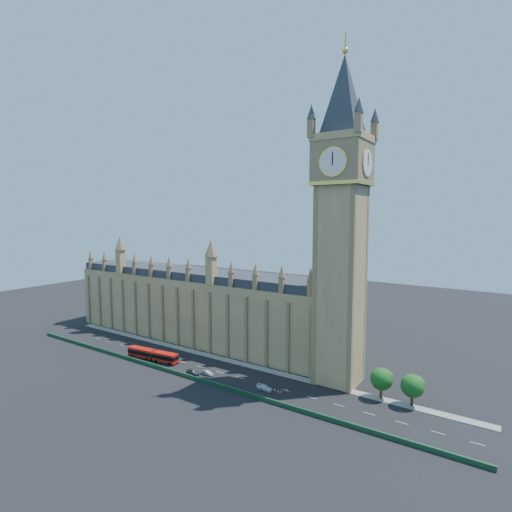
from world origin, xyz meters
The scene contains 15 objects.
ground centered at (0.00, 0.00, 0.00)m, with size 400.00×400.00×0.00m, color black.
palace_westminster centered at (-25.00, 22.00, 13.86)m, with size 120.00×20.00×28.00m.
elizabeth_tower centered at (38.00, 13.99, 54.56)m, with size 20.59×20.59×105.00m.
bridge_parapet centered at (0.00, -9.00, 0.60)m, with size 160.00×0.60×1.20m, color #1E4C2D.
kerb_north centered at (0.00, 9.50, 0.08)m, with size 160.00×3.00×0.16m, color gray.
tree_east_near centered at (52.22, 10.08, 5.64)m, with size 6.00×6.00×8.50m.
tree_east_far centered at (60.22, 10.08, 5.64)m, with size 6.00×6.00×8.50m.
red_bus centered at (-21.99, -4.45, 1.81)m, with size 20.38×5.07×3.43m.
car_grey centered at (-2.00, -6.00, 0.80)m, with size 1.90×4.71×1.61m, color #3D3E44.
car_silver centered at (2.00, -3.90, 0.66)m, with size 1.40×4.01×1.32m, color #96979D.
car_white centered at (22.84, -3.17, 0.70)m, with size 1.96×4.82×1.40m, color silver.
cone_a centered at (26.93, -2.61, 0.36)m, with size 0.60×0.60×0.74m.
cone_b centered at (28.57, -0.48, 0.39)m, with size 0.55×0.55×0.79m.
cone_c centered at (25.64, -2.21, 0.39)m, with size 0.62×0.62×0.79m.
cone_d centered at (27.78, -2.72, 0.38)m, with size 0.62×0.62×0.77m.
Camera 1 is at (81.19, -95.45, 49.75)m, focal length 28.00 mm.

